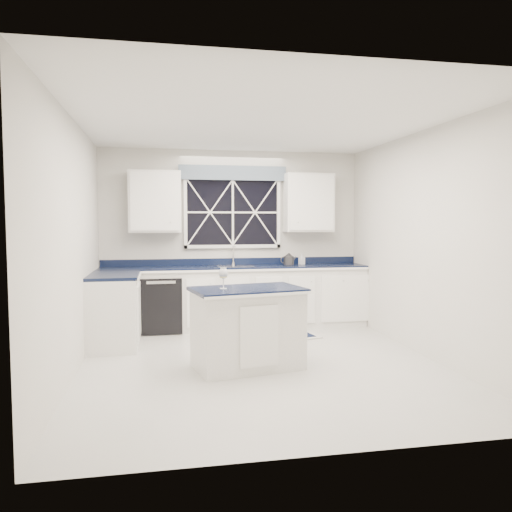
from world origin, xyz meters
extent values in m
plane|color=#A8A7A3|center=(0.00, 0.00, 0.00)|extent=(4.50, 4.50, 0.00)
cube|color=silver|center=(0.00, 2.25, 1.35)|extent=(4.00, 0.10, 2.70)
cube|color=silver|center=(0.00, 1.95, 0.45)|extent=(3.98, 0.60, 0.90)
cube|color=silver|center=(-1.70, 1.15, 0.45)|extent=(0.60, 1.00, 0.90)
cube|color=black|center=(0.00, 1.95, 0.92)|extent=(3.98, 0.64, 0.04)
cube|color=black|center=(-1.10, 1.95, 0.41)|extent=(0.60, 0.58, 0.82)
cube|color=black|center=(0.00, 2.22, 1.75)|extent=(1.40, 0.02, 1.00)
cube|color=slate|center=(0.00, 2.16, 2.35)|extent=(1.65, 0.04, 0.22)
cube|color=silver|center=(-1.18, 2.08, 1.90)|extent=(0.75, 0.34, 0.90)
cube|color=silver|center=(1.18, 2.08, 1.90)|extent=(0.75, 0.34, 0.90)
cylinder|color=#BBBBBD|center=(0.00, 2.17, 0.96)|extent=(0.05, 0.05, 0.04)
cylinder|color=#BBBBBD|center=(0.00, 2.17, 1.10)|extent=(0.02, 0.02, 0.28)
cylinder|color=#BBBBBD|center=(0.00, 2.08, 1.23)|extent=(0.02, 0.18, 0.02)
cube|color=silver|center=(-0.17, -0.10, 0.42)|extent=(1.24, 0.86, 0.85)
cube|color=black|center=(-0.17, -0.10, 0.87)|extent=(1.30, 0.93, 0.04)
cube|color=#B3B3AE|center=(0.41, 1.29, 0.01)|extent=(1.34, 0.98, 0.01)
cube|color=black|center=(0.41, 1.29, 0.02)|extent=(1.18, 0.82, 0.01)
cylinder|color=#323234|center=(0.85, 2.04, 1.01)|extent=(0.18, 0.18, 0.13)
cone|color=#323234|center=(0.85, 2.04, 1.10)|extent=(0.15, 0.15, 0.06)
torus|color=#323234|center=(0.77, 2.03, 1.02)|extent=(0.11, 0.03, 0.11)
cylinder|color=#323234|center=(0.95, 2.06, 1.02)|extent=(0.07, 0.03, 0.09)
cylinder|color=silver|center=(-0.44, -0.13, 0.89)|extent=(0.08, 0.08, 0.01)
cylinder|color=silver|center=(-0.44, -0.13, 0.95)|extent=(0.01, 0.01, 0.12)
ellipsoid|color=silver|center=(-0.44, -0.13, 1.06)|extent=(0.10, 0.10, 0.12)
cylinder|color=tan|center=(-0.44, -0.13, 1.04)|extent=(0.08, 0.08, 0.05)
imported|color=silver|center=(1.06, 2.06, 1.02)|extent=(0.10, 0.10, 0.17)
camera|label=1|loc=(-1.10, -5.43, 1.61)|focal=35.00mm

